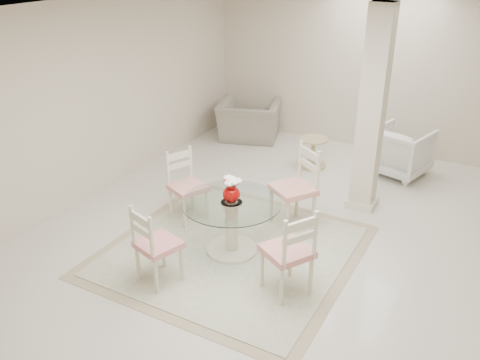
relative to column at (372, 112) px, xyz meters
The scene contains 13 objects.
ground 1.94m from the column, 111.04° to the right, with size 7.00×7.00×0.00m, color beige.
room_shell 1.48m from the column, 111.04° to the right, with size 6.02×7.02×2.71m.
column is the anchor object (origin of this frame).
area_rug 2.52m from the column, 118.10° to the right, with size 2.78×2.78×0.02m.
dining_table 2.36m from the column, 118.10° to the right, with size 1.15×1.15×0.66m.
red_vase 2.20m from the column, 117.98° to the right, with size 0.23×0.22×0.30m.
dining_chair_east 2.43m from the column, 91.86° to the right, with size 0.60×0.60×1.10m.
dining_chair_north 1.33m from the column, 121.20° to the right, with size 0.66×0.66×1.18m.
dining_chair_west 2.56m from the column, 142.82° to the right, with size 0.55×0.55×1.04m.
dining_chair_south 3.25m from the column, 116.64° to the right, with size 0.51×0.51×1.01m.
recliner_taupe 3.20m from the column, 149.10° to the left, with size 1.08×0.94×0.70m, color gray.
armchair_white 1.66m from the column, 82.28° to the left, with size 0.80×0.82×0.75m, color white.
side_table 1.83m from the column, 139.80° to the left, with size 0.46×0.46×0.48m.
Camera 1 is at (2.04, -4.98, 3.33)m, focal length 38.00 mm.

